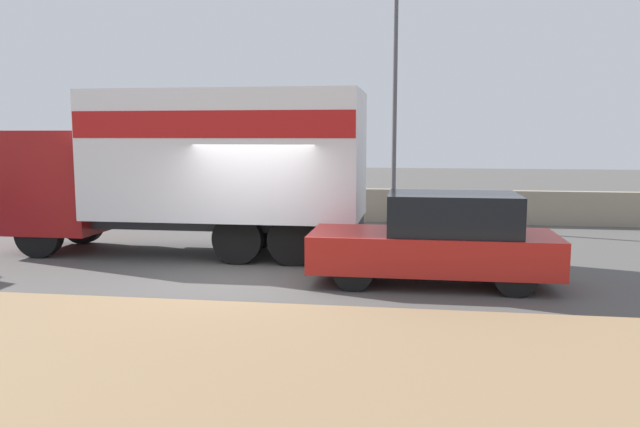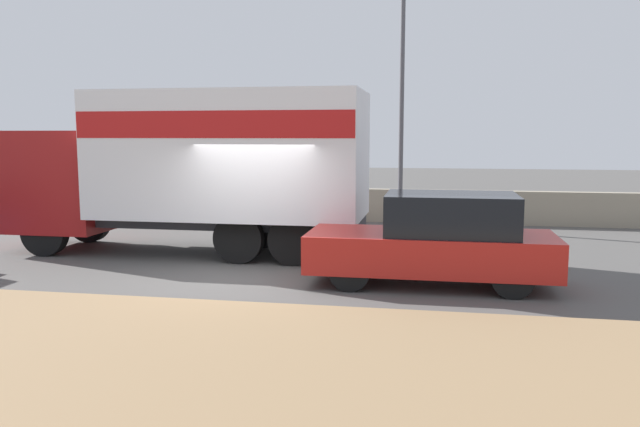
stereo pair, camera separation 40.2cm
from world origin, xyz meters
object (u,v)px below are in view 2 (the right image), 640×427
at_px(street_lamp, 402,87).
at_px(car_hatchback, 437,240).
at_px(box_truck, 200,160).
at_px(pedestrian, 92,190).

bearing_deg(street_lamp, car_hatchback, -81.93).
relative_size(street_lamp, car_hatchback, 1.61).
relative_size(box_truck, pedestrian, 4.56).
bearing_deg(box_truck, pedestrian, -41.17).
xyz_separation_m(street_lamp, box_truck, (-4.20, -5.31, -1.94)).
height_order(street_lamp, car_hatchback, street_lamp).
height_order(car_hatchback, pedestrian, pedestrian).
bearing_deg(box_truck, car_hatchback, 158.01).
distance_m(street_lamp, box_truck, 7.05).
bearing_deg(box_truck, street_lamp, -128.31).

